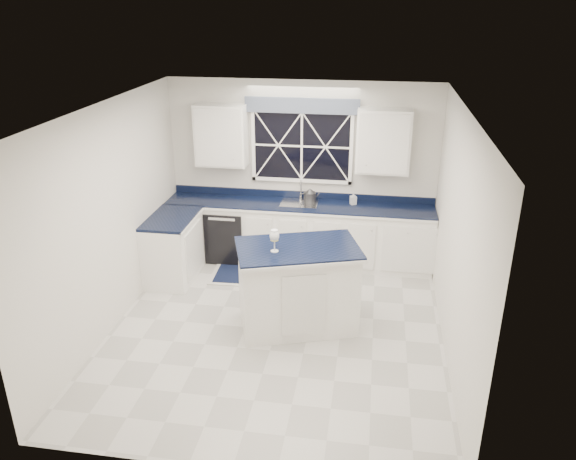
% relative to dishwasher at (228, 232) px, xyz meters
% --- Properties ---
extents(ground, '(4.50, 4.50, 0.00)m').
position_rel_dishwasher_xyz_m(ground, '(1.10, -1.95, -0.41)').
color(ground, beige).
rests_on(ground, ground).
extents(back_wall, '(4.00, 0.10, 2.70)m').
position_rel_dishwasher_xyz_m(back_wall, '(1.10, 0.30, 0.94)').
color(back_wall, silver).
rests_on(back_wall, ground).
extents(base_cabinets, '(3.99, 1.60, 0.90)m').
position_rel_dishwasher_xyz_m(base_cabinets, '(0.77, -0.17, 0.04)').
color(base_cabinets, white).
rests_on(base_cabinets, ground).
extents(countertop, '(3.98, 0.64, 0.04)m').
position_rel_dishwasher_xyz_m(countertop, '(1.10, 0.00, 0.51)').
color(countertop, black).
rests_on(countertop, base_cabinets).
extents(dishwasher, '(0.60, 0.58, 0.82)m').
position_rel_dishwasher_xyz_m(dishwasher, '(0.00, 0.00, 0.00)').
color(dishwasher, black).
rests_on(dishwasher, ground).
extents(window, '(1.65, 0.09, 1.26)m').
position_rel_dishwasher_xyz_m(window, '(1.10, 0.25, 1.42)').
color(window, black).
rests_on(window, ground).
extents(upper_cabinets, '(3.10, 0.34, 0.90)m').
position_rel_dishwasher_xyz_m(upper_cabinets, '(1.10, 0.13, 1.49)').
color(upper_cabinets, white).
rests_on(upper_cabinets, ground).
extents(faucet, '(0.05, 0.20, 0.30)m').
position_rel_dishwasher_xyz_m(faucet, '(1.10, 0.19, 0.69)').
color(faucet, silver).
rests_on(faucet, countertop).
extents(island, '(1.63, 1.27, 1.07)m').
position_rel_dishwasher_xyz_m(island, '(1.34, -1.79, 0.13)').
color(island, white).
rests_on(island, ground).
extents(rug, '(1.16, 0.74, 0.02)m').
position_rel_dishwasher_xyz_m(rug, '(0.47, -0.60, -0.40)').
color(rug, '#BABAB5').
rests_on(rug, ground).
extents(kettle, '(0.30, 0.23, 0.22)m').
position_rel_dishwasher_xyz_m(kettle, '(1.25, 0.10, 0.63)').
color(kettle, '#303033').
rests_on(kettle, countertop).
extents(wine_glass, '(0.11, 0.11, 0.27)m').
position_rel_dishwasher_xyz_m(wine_glass, '(1.09, -1.96, 0.84)').
color(wine_glass, silver).
rests_on(wine_glass, island).
extents(soap_bottle, '(0.11, 0.11, 0.19)m').
position_rel_dishwasher_xyz_m(soap_bottle, '(1.89, 0.12, 0.62)').
color(soap_bottle, silver).
rests_on(soap_bottle, countertop).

